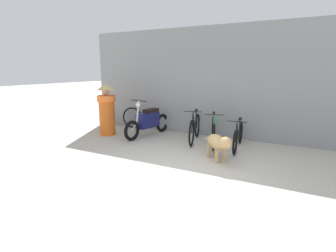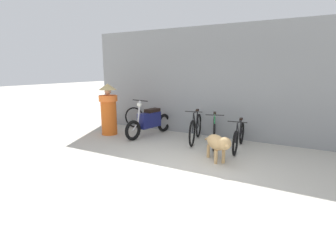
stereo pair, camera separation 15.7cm
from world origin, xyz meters
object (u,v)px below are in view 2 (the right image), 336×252
bicycle_2 (239,137)px  person_in_robes (109,108)px  bicycle_0 (196,129)px  bicycle_1 (214,132)px  spare_tire_left (134,117)px  motorcycle (149,121)px  stray_dog (218,143)px

bicycle_2 → person_in_robes: person_in_robes is taller
bicycle_0 → person_in_robes: size_ratio=1.05×
bicycle_0 → bicycle_1: size_ratio=1.02×
person_in_robes → spare_tire_left: bearing=-95.2°
bicycle_1 → motorcycle: 2.07m
bicycle_0 → bicycle_2: bearing=71.0°
bicycle_2 → spare_tire_left: bearing=-107.0°
motorcycle → stray_dog: size_ratio=1.99×
bicycle_2 → spare_tire_left: 3.90m
bicycle_0 → stray_dog: bearing=27.2°
stray_dog → bicycle_2: bearing=129.1°
bicycle_0 → bicycle_1: bearing=67.5°
motorcycle → bicycle_1: bearing=98.8°
person_in_robes → spare_tire_left: 1.25m
bicycle_0 → motorcycle: 1.50m
stray_dog → spare_tire_left: spare_tire_left is taller
bicycle_0 → motorcycle: (-1.49, -0.09, 0.08)m
bicycle_1 → person_in_robes: size_ratio=1.03×
bicycle_2 → motorcycle: bearing=-96.7°
person_in_robes → spare_tire_left: size_ratio=2.20×
stray_dog → spare_tire_left: size_ratio=1.38×
stray_dog → person_in_robes: size_ratio=0.63×
person_in_robes → bicycle_0: bearing=-168.3°
bicycle_2 → spare_tire_left: (-3.82, 0.77, 0.03)m
motorcycle → spare_tire_left: bearing=-114.2°
bicycle_0 → stray_dog: size_ratio=1.67×
motorcycle → person_in_robes: size_ratio=1.25×
bicycle_1 → bicycle_2: size_ratio=0.97×
stray_dog → bicycle_0: bearing=177.6°
bicycle_2 → stray_dog: 1.17m
bicycle_1 → bicycle_2: 0.67m
bicycle_2 → stray_dog: (-0.17, -1.15, 0.10)m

